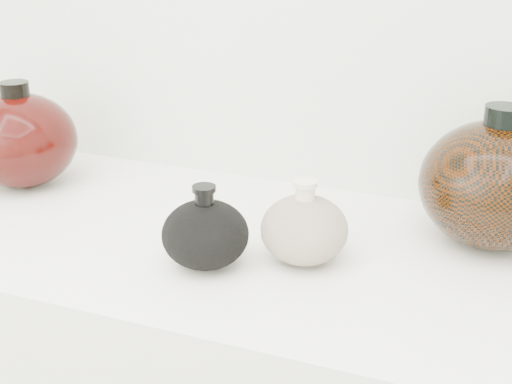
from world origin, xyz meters
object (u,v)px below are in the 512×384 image
at_px(left_round_pot, 21,140).
at_px(right_round_pot, 495,184).
at_px(cream_gourd_vase, 304,229).
at_px(black_gourd_vase, 205,234).

distance_m(left_round_pot, right_round_pot, 0.78).
height_order(cream_gourd_vase, left_round_pot, left_round_pot).
bearing_deg(black_gourd_vase, right_round_pot, 31.18).
height_order(cream_gourd_vase, right_round_pot, right_round_pot).
relative_size(left_round_pot, right_round_pot, 0.78).
relative_size(cream_gourd_vase, right_round_pot, 0.60).
xyz_separation_m(cream_gourd_vase, left_round_pot, (-0.55, 0.09, 0.03)).
bearing_deg(right_round_pot, cream_gourd_vase, -146.94).
xyz_separation_m(cream_gourd_vase, right_round_pot, (0.24, 0.15, 0.04)).
relative_size(cream_gourd_vase, left_round_pot, 0.77).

